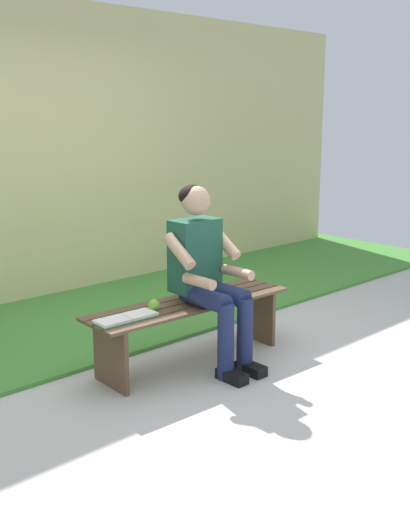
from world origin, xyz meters
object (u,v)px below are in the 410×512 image
bench_near (190,317)px  book_open (126,318)px  person_seated (207,269)px  apple (154,305)px

bench_near → book_open: bearing=1.9°
person_seated → book_open: 0.67m
apple → book_open: (0.24, 0.02, -0.03)m
book_open → person_seated: bearing=174.5°
apple → book_open: apple is taller
person_seated → bench_near: bearing=-57.9°
person_seated → apple: bearing=-14.5°
bench_near → person_seated: (-0.06, 0.10, 0.35)m
person_seated → book_open: bearing=-7.4°
bench_near → apple: bearing=0.2°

